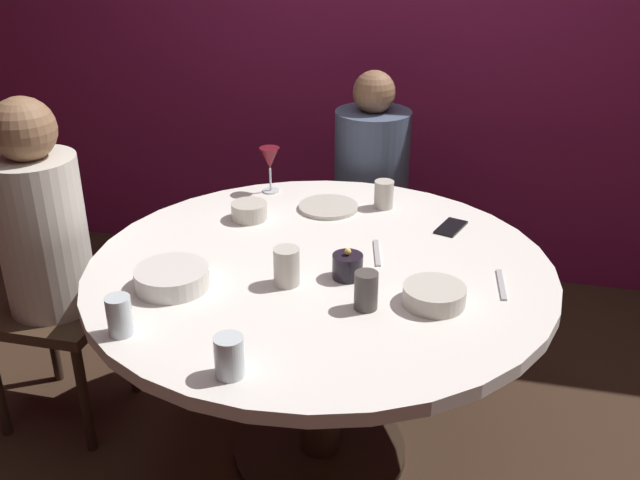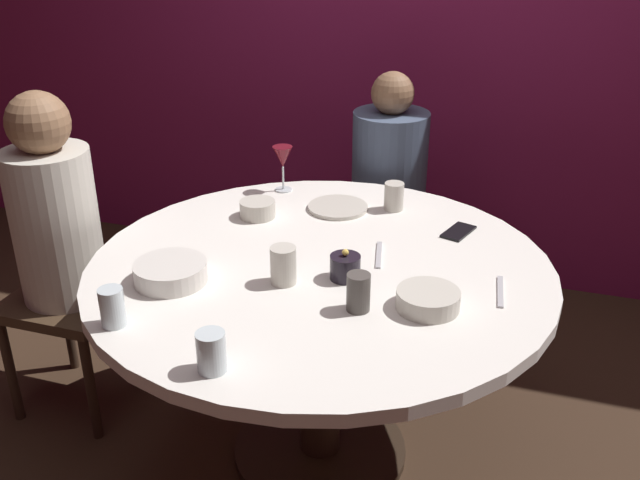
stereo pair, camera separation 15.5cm
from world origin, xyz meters
The scene contains 19 objects.
ground_plane centered at (0.00, 0.00, 0.00)m, with size 8.00×8.00×0.00m, color #382619.
back_wall centered at (0.00, 1.54, 1.30)m, with size 6.00×0.10×2.60m, color maroon.
dining_table centered at (0.00, 0.00, 0.61)m, with size 1.44×1.44×0.75m.
seated_diner_left centered at (-0.96, 0.00, 0.75)m, with size 0.40×0.40×1.21m.
seated_diner_back centered at (0.00, 0.96, 0.70)m, with size 0.40×0.40×1.14m.
candle_holder centered at (0.10, -0.07, 0.79)m, with size 0.09×0.09×0.10m.
wine_glass centered at (-0.32, 0.54, 0.88)m, with size 0.08×0.08×0.18m.
dinner_plate centered at (-0.07, 0.43, 0.76)m, with size 0.22×0.22×0.01m, color beige.
cell_phone centered at (0.37, 0.36, 0.75)m, with size 0.07×0.14×0.01m, color black.
bowl_serving_large centered at (-0.32, 0.27, 0.78)m, with size 0.13×0.13×0.06m, color beige.
bowl_salad_center centered at (0.36, -0.16, 0.77)m, with size 0.18×0.18×0.05m, color beige.
bowl_small_white centered at (-0.38, -0.24, 0.78)m, with size 0.21×0.21×0.06m, color silver.
cup_near_candle centered at (-0.07, -0.60, 0.80)m, with size 0.07×0.07×0.10m, color silver.
cup_by_left_diner centered at (-0.06, -0.15, 0.80)m, with size 0.08×0.08×0.11m, color beige.
cup_by_right_diner centered at (0.18, -0.23, 0.80)m, with size 0.07×0.07×0.11m, color #4C4742.
cup_center_front centered at (-0.41, -0.50, 0.80)m, with size 0.07×0.07×0.11m, color silver.
cup_far_edge centered at (0.12, 0.49, 0.80)m, with size 0.07×0.07×0.10m, color beige.
fork_near_plate centered at (0.55, -0.01, 0.75)m, with size 0.02×0.18×0.01m, color #B7B7BC.
knife_near_plate centered at (0.16, 0.11, 0.75)m, with size 0.02×0.18×0.01m, color #B7B7BC.
Camera 2 is at (0.60, -1.86, 1.76)m, focal length 40.16 mm.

